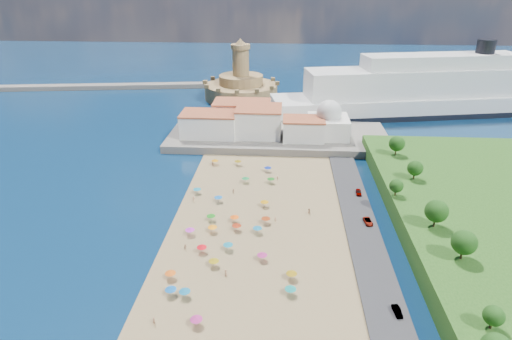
{
  "coord_description": "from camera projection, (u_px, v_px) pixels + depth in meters",
  "views": [
    {
      "loc": [
        12.17,
        -94.64,
        62.79
      ],
      "look_at": [
        4.0,
        25.0,
        8.0
      ],
      "focal_mm": 30.0,
      "sensor_mm": 36.0,
      "label": 1
    }
  ],
  "objects": [
    {
      "name": "ground",
      "position": [
        234.0,
        236.0,
        112.73
      ],
      "size": [
        700.0,
        700.0,
        0.0
      ],
      "primitive_type": "plane",
      "color": "#071938",
      "rests_on": "ground"
    },
    {
      "name": "terrace",
      "position": [
        278.0,
        137.0,
        177.73
      ],
      "size": [
        90.0,
        36.0,
        3.0
      ],
      "primitive_type": "cube",
      "color": "#59544C",
      "rests_on": "ground"
    },
    {
      "name": "jetty",
      "position": [
        235.0,
        112.0,
        210.98
      ],
      "size": [
        18.0,
        70.0,
        2.4
      ],
      "primitive_type": "cube",
      "color": "#59544C",
      "rests_on": "ground"
    },
    {
      "name": "breakwater",
      "position": [
        82.0,
        87.0,
        257.84
      ],
      "size": [
        199.03,
        34.77,
        2.6
      ],
      "primitive_type": "cube",
      "rotation": [
        0.0,
        0.0,
        0.14
      ],
      "color": "#59544C",
      "rests_on": "ground"
    },
    {
      "name": "waterfront_buildings",
      "position": [
        247.0,
        121.0,
        176.47
      ],
      "size": [
        57.0,
        29.0,
        11.0
      ],
      "color": "silver",
      "rests_on": "terrace"
    },
    {
      "name": "domed_building",
      "position": [
        328.0,
        122.0,
        171.57
      ],
      "size": [
        16.0,
        16.0,
        15.0
      ],
      "color": "silver",
      "rests_on": "terrace"
    },
    {
      "name": "fortress",
      "position": [
        241.0,
        87.0,
        235.93
      ],
      "size": [
        40.0,
        40.0,
        32.4
      ],
      "color": "#A58B52",
      "rests_on": "ground"
    },
    {
      "name": "cruise_ship",
      "position": [
        436.0,
        93.0,
        208.96
      ],
      "size": [
        162.91,
        54.37,
        35.27
      ],
      "color": "black",
      "rests_on": "ground"
    },
    {
      "name": "beach_parasols",
      "position": [
        222.0,
        260.0,
        99.98
      ],
      "size": [
        32.54,
        115.04,
        2.2
      ],
      "color": "gray",
      "rests_on": "beach"
    },
    {
      "name": "beachgoers",
      "position": [
        229.0,
        240.0,
        109.19
      ],
      "size": [
        37.0,
        102.05,
        1.87
      ],
      "color": "tan",
      "rests_on": "beach"
    },
    {
      "name": "parked_cars",
      "position": [
        369.0,
        225.0,
        115.53
      ],
      "size": [
        2.5,
        55.57,
        1.35
      ],
      "color": "gray",
      "rests_on": "promenade"
    },
    {
      "name": "hillside_trees",
      "position": [
        441.0,
        225.0,
        99.01
      ],
      "size": [
        12.37,
        108.57,
        7.23
      ],
      "color": "#382314",
      "rests_on": "hillside"
    }
  ]
}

